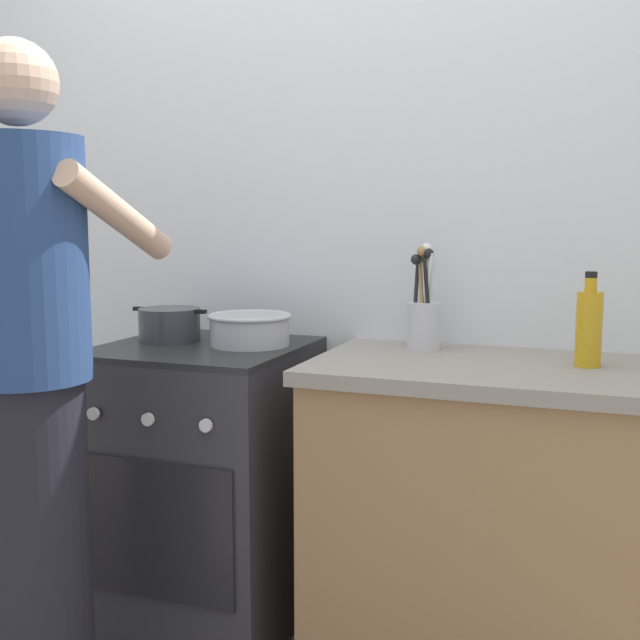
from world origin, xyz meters
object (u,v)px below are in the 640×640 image
stove_range (205,485)px  utensil_crock (424,315)px  pot (170,324)px  person (31,396)px  mixing_bowl (250,328)px  oil_bottle (589,327)px

stove_range → utensil_crock: size_ratio=2.84×
pot → person: bearing=-89.3°
mixing_bowl → utensil_crock: utensil_crock is taller
pot → oil_bottle: oil_bottle is taller
person → mixing_bowl: bearing=67.5°
stove_range → mixing_bowl: mixing_bowl is taller
pot → utensil_crock: size_ratio=0.82×
stove_range → mixing_bowl: bearing=19.5°
pot → oil_bottle: bearing=0.2°
utensil_crock → person: (-0.79, -0.78, -0.14)m
utensil_crock → oil_bottle: utensil_crock is taller
person → oil_bottle: bearing=27.5°
stove_range → pot: size_ratio=3.45×
utensil_crock → mixing_bowl: bearing=-166.9°
pot → oil_bottle: size_ratio=1.04×
pot → person: size_ratio=0.15×
stove_range → pot: pot is taller
stove_range → person: (-0.13, -0.61, 0.41)m
utensil_crock → pot: bearing=-170.9°
stove_range → pot: bearing=163.2°
utensil_crock → person: bearing=-135.4°
pot → mixing_bowl: pot is taller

